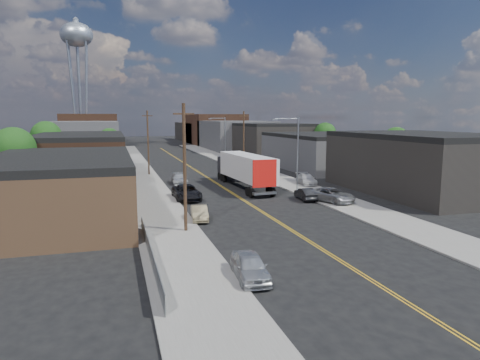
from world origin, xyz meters
TOP-DOWN VIEW (x-y plane):
  - ground at (0.00, 60.00)m, footprint 260.00×260.00m
  - centerline at (0.00, 45.00)m, footprint 0.32×120.00m
  - sidewalk_left at (-9.50, 45.00)m, footprint 5.00×140.00m
  - sidewalk_right at (9.50, 45.00)m, footprint 5.00×140.00m
  - warehouse_tan at (-18.00, 18.00)m, footprint 12.00×22.00m
  - warehouse_brown at (-18.00, 44.00)m, footprint 12.00×26.00m
  - industrial_right_a at (21.99, 20.00)m, footprint 14.00×22.00m
  - industrial_right_b at (22.00, 46.00)m, footprint 14.00×24.00m
  - industrial_right_c at (22.00, 72.00)m, footprint 14.00×22.00m
  - skyline_left_a at (-20.00, 95.00)m, footprint 16.00×30.00m
  - skyline_right_a at (20.00, 95.00)m, footprint 16.00×30.00m
  - skyline_left_b at (-20.00, 120.00)m, footprint 16.00×26.00m
  - skyline_right_b at (20.00, 120.00)m, footprint 16.00×26.00m
  - skyline_left_c at (-20.00, 140.00)m, footprint 16.00×40.00m
  - skyline_right_c at (20.00, 140.00)m, footprint 16.00×40.00m
  - water_tower at (-22.00, 110.00)m, footprint 9.00×9.00m
  - streetlight_near at (7.60, 25.00)m, footprint 3.39×0.25m
  - streetlight_far at (7.60, 60.00)m, footprint 3.39×0.25m
  - utility_pole_left_near at (-8.20, 10.00)m, footprint 1.60×0.26m
  - utility_pole_left_far at (-8.20, 45.00)m, footprint 1.60×0.26m
  - utility_pole_right at (8.20, 48.00)m, footprint 1.60×0.26m
  - chainlink_fence at (-11.50, 3.50)m, footprint 0.05×16.00m
  - tree_left_near at (-23.94, 30.00)m, footprint 4.85×4.76m
  - tree_left_mid at (-23.94, 55.00)m, footprint 5.10×5.04m
  - tree_left_far at (-13.94, 62.00)m, footprint 4.35×4.20m
  - tree_right_near at (30.06, 36.00)m, footprint 4.60×4.48m
  - tree_right_far at (30.06, 60.00)m, footprint 4.85×4.76m
  - semi_truck at (2.50, 29.67)m, footprint 3.63×16.73m
  - car_left_a at (-6.40, -0.84)m, footprint 2.08×4.43m
  - car_left_b at (-6.40, 13.60)m, footprint 1.83×4.04m
  - car_left_c at (-5.90, 23.35)m, footprint 2.71×5.82m
  - car_left_d at (-5.00, 35.00)m, footprint 2.02×4.65m
  - car_right_oncoming at (6.52, 19.43)m, footprint 1.79×4.16m
  - car_right_lot_a at (8.35, 17.04)m, footprint 4.32×5.85m
  - car_right_lot_b at (11.00, 28.76)m, footprint 2.65×5.02m
  - car_right_lot_c at (10.16, 39.43)m, footprint 3.05×5.12m

SIDE VIEW (x-z plane):
  - ground at x=0.00m, z-range 0.00..0.00m
  - centerline at x=0.00m, z-range 0.00..0.01m
  - sidewalk_left at x=-9.50m, z-range 0.00..0.15m
  - sidewalk_right at x=9.50m, z-range 0.00..0.15m
  - car_left_b at x=-6.40m, z-range 0.00..1.28m
  - chainlink_fence at x=-11.50m, z-range 0.04..1.27m
  - car_right_oncoming at x=6.52m, z-range 0.00..1.33m
  - car_left_d at x=-5.00m, z-range 0.00..1.33m
  - car_left_a at x=-6.40m, z-range 0.00..1.46m
  - car_left_c at x=-5.90m, z-range 0.00..1.61m
  - car_right_lot_b at x=11.00m, z-range 0.15..1.54m
  - car_right_lot_a at x=8.35m, z-range 0.15..1.63m
  - car_right_lot_c at x=10.16m, z-range 0.15..1.78m
  - semi_truck at x=2.50m, z-range 0.30..4.65m
  - warehouse_tan at x=-18.00m, z-range 0.00..5.60m
  - industrial_right_b at x=22.00m, z-range 0.00..6.10m
  - warehouse_brown at x=-18.00m, z-range 0.00..6.60m
  - skyline_left_c at x=-20.00m, z-range 0.00..7.00m
  - skyline_right_c at x=20.00m, z-range 0.00..7.00m
  - industrial_right_a at x=21.99m, z-range 0.00..7.10m
  - industrial_right_c at x=22.00m, z-range 0.00..7.60m
  - skyline_left_a at x=-20.00m, z-range 0.00..8.00m
  - skyline_right_a at x=20.00m, z-range 0.00..8.00m
  - tree_left_far at x=-13.94m, z-range 1.08..8.05m
  - tree_right_near at x=30.06m, z-range 1.15..8.59m
  - skyline_left_b at x=-20.00m, z-range 0.00..10.00m
  - skyline_right_b at x=20.00m, z-range 0.00..10.00m
  - utility_pole_left_near at x=-8.20m, z-range 0.14..10.14m
  - utility_pole_left_far at x=-8.20m, z-range 0.14..10.14m
  - utility_pole_right at x=8.20m, z-range 0.14..10.14m
  - tree_left_near at x=-23.94m, z-range 1.22..9.13m
  - tree_right_far at x=30.06m, z-range 1.22..9.13m
  - streetlight_near at x=7.60m, z-range 0.83..9.83m
  - streetlight_far at x=7.60m, z-range 0.83..9.83m
  - tree_left_mid at x=-23.94m, z-range 1.30..9.67m
  - water_tower at x=-22.00m, z-range 12.20..49.10m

